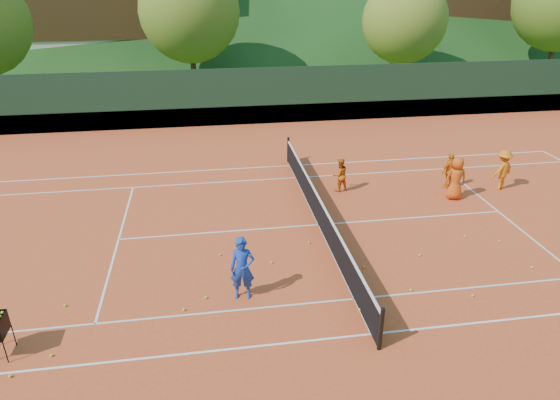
{
  "coord_description": "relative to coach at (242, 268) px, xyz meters",
  "views": [
    {
      "loc": [
        -3.51,
        -14.19,
        7.72
      ],
      "look_at": [
        -1.3,
        0.0,
        1.01
      ],
      "focal_mm": 32.0,
      "sensor_mm": 36.0,
      "label": 1
    }
  ],
  "objects": [
    {
      "name": "ground",
      "position": [
        2.81,
        3.57,
        -0.87
      ],
      "size": [
        400.0,
        400.0,
        0.0
      ],
      "primitive_type": "plane",
      "color": "#2E4E18",
      "rests_on": "ground"
    },
    {
      "name": "clay_court",
      "position": [
        2.81,
        3.57,
        -0.86
      ],
      "size": [
        40.0,
        24.0,
        0.02
      ],
      "primitive_type": "cube",
      "color": "#C84620",
      "rests_on": "ground"
    },
    {
      "name": "coach",
      "position": [
        0.0,
        0.0,
        0.0
      ],
      "size": [
        0.67,
        0.49,
        1.71
      ],
      "primitive_type": "imported",
      "rotation": [
        0.0,
        0.0,
        -0.13
      ],
      "color": "#1A3DA9",
      "rests_on": "clay_court"
    },
    {
      "name": "student_a",
      "position": [
        4.19,
        6.18,
        -0.21
      ],
      "size": [
        0.73,
        0.64,
        1.3
      ],
      "primitive_type": "imported",
      "rotation": [
        0.0,
        0.0,
        3.4
      ],
      "color": "orange",
      "rests_on": "clay_court"
    },
    {
      "name": "student_b",
      "position": [
        8.4,
        5.82,
        -0.15
      ],
      "size": [
        0.89,
        0.63,
        1.4
      ],
      "primitive_type": "imported",
      "rotation": [
        0.0,
        0.0,
        3.53
      ],
      "color": "orange",
      "rests_on": "clay_court"
    },
    {
      "name": "student_c",
      "position": [
        8.15,
        4.84,
        -0.06
      ],
      "size": [
        0.81,
        0.55,
        1.59
      ],
      "primitive_type": "imported",
      "rotation": [
        0.0,
        0.0,
        3.08
      ],
      "color": "#DD5313",
      "rests_on": "clay_court"
    },
    {
      "name": "student_d",
      "position": [
        10.3,
        5.4,
        -0.08
      ],
      "size": [
        1.15,
        0.92,
        1.55
      ],
      "primitive_type": "imported",
      "rotation": [
        0.0,
        0.0,
        3.53
      ],
      "color": "orange",
      "rests_on": "clay_court"
    },
    {
      "name": "tennis_ball_0",
      "position": [
        8.08,
        1.59,
        -0.82
      ],
      "size": [
        0.07,
        0.07,
        0.07
      ],
      "primitive_type": "sphere",
      "color": "#BEEE27",
      "rests_on": "clay_court"
    },
    {
      "name": "tennis_ball_1",
      "position": [
        8.17,
        0.08,
        -0.82
      ],
      "size": [
        0.07,
        0.07,
        0.07
      ],
      "primitive_type": "sphere",
      "color": "#BEEE27",
      "rests_on": "clay_court"
    },
    {
      "name": "tennis_ball_3",
      "position": [
        -0.95,
        0.06,
        -0.82
      ],
      "size": [
        0.07,
        0.07,
        0.07
      ],
      "primitive_type": "sphere",
      "color": "#BEEE27",
      "rests_on": "clay_court"
    },
    {
      "name": "tennis_ball_4",
      "position": [
        2.79,
        -1.03,
        -0.82
      ],
      "size": [
        0.07,
        0.07,
        0.07
      ],
      "primitive_type": "sphere",
      "color": "#BEEE27",
      "rests_on": "clay_court"
    },
    {
      "name": "tennis_ball_5",
      "position": [
        -4.33,
        -1.54,
        -0.82
      ],
      "size": [
        0.07,
        0.07,
        0.07
      ],
      "primitive_type": "sphere",
      "color": "#BEEE27",
      "rests_on": "clay_court"
    },
    {
      "name": "tennis_ball_6",
      "position": [
        -1.5,
        -0.36,
        -0.82
      ],
      "size": [
        0.07,
        0.07,
        0.07
      ],
      "primitive_type": "sphere",
      "color": "#BEEE27",
      "rests_on": "clay_court"
    },
    {
      "name": "tennis_ball_7",
      "position": [
        -4.45,
        0.26,
        -0.82
      ],
      "size": [
        0.07,
        0.07,
        0.07
      ],
      "primitive_type": "sphere",
      "color": "#BEEE27",
      "rests_on": "clay_court"
    },
    {
      "name": "tennis_ball_8",
      "position": [
        7.17,
        2.05,
        -0.82
      ],
      "size": [
        0.07,
        0.07,
        0.07
      ],
      "primitive_type": "sphere",
      "color": "#BEEE27",
      "rests_on": "clay_court"
    },
    {
      "name": "tennis_ball_9",
      "position": [
        4.37,
        -0.43,
        -0.82
      ],
      "size": [
        0.07,
        0.07,
        0.07
      ],
      "primitive_type": "sphere",
      "color": "#BEEE27",
      "rests_on": "clay_court"
    },
    {
      "name": "tennis_ball_10",
      "position": [
        5.85,
        -0.92,
        -0.82
      ],
      "size": [
        0.07,
        0.07,
        0.07
      ],
      "primitive_type": "sphere",
      "color": "#BEEE27",
      "rests_on": "clay_court"
    },
    {
      "name": "tennis_ball_11",
      "position": [
        0.94,
        1.46,
        -0.82
      ],
      "size": [
        0.07,
        0.07,
        0.07
      ],
      "primitive_type": "sphere",
      "color": "#BEEE27",
      "rests_on": "clay_court"
    },
    {
      "name": "tennis_ball_12",
      "position": [
        5.31,
        1.19,
        -0.82
      ],
      "size": [
        0.07,
        0.07,
        0.07
      ],
      "primitive_type": "sphere",
      "color": "#BEEE27",
      "rests_on": "clay_court"
    },
    {
      "name": "tennis_ball_15",
      "position": [
        2.24,
        2.41,
        -0.82
      ],
      "size": [
        0.07,
        0.07,
        0.07
      ],
      "primitive_type": "sphere",
      "color": "#BEEE27",
      "rests_on": "clay_court"
    },
    {
      "name": "tennis_ball_16",
      "position": [
        3.49,
        0.83,
        -0.82
      ],
      "size": [
        0.07,
        0.07,
        0.07
      ],
      "primitive_type": "sphere",
      "color": "#BEEE27",
      "rests_on": "clay_court"
    },
    {
      "name": "tennis_ball_19",
      "position": [
        -5.02,
        -2.06,
        -0.82
      ],
      "size": [
        0.07,
        0.07,
        0.07
      ],
      "primitive_type": "sphere",
      "color": "#BEEE27",
      "rests_on": "clay_court"
    },
    {
      "name": "tennis_ball_20",
      "position": [
        -0.5,
        2.11,
        -0.82
      ],
      "size": [
        0.07,
        0.07,
        0.07
      ],
      "primitive_type": "sphere",
      "color": "#BEEE27",
      "rests_on": "clay_court"
    },
    {
      "name": "tennis_ball_21",
      "position": [
        3.25,
        0.87,
        -0.82
      ],
      "size": [
        0.07,
        0.07,
        0.07
      ],
      "primitive_type": "sphere",
      "color": "#BEEE27",
      "rests_on": "clay_court"
    },
    {
      "name": "court_lines",
      "position": [
        2.81,
        3.57,
        -0.85
      ],
      "size": [
        23.83,
        11.03,
        0.0
      ],
      "color": "white",
      "rests_on": "clay_court"
    },
    {
      "name": "tennis_net",
      "position": [
        2.81,
        3.57,
        -0.35
      ],
      "size": [
        0.1,
        12.07,
        1.1
      ],
      "color": "black",
      "rests_on": "clay_court"
    },
    {
      "name": "perimeter_fence",
      "position": [
        2.81,
        3.57,
        0.39
      ],
      "size": [
        40.4,
        24.24,
        3.0
      ],
      "color": "#15301C",
      "rests_on": "clay_court"
    },
    {
      "name": "chalet_mid",
      "position": [
        8.81,
        37.57,
        4.12
      ],
      "size": [
        12.65,
        8.82,
        11.45
      ],
      "color": "beige",
      "rests_on": "ground"
    },
    {
      "name": "tree_b",
      "position": [
        -1.19,
        23.57,
        4.32
      ],
      "size": [
        6.4,
        6.4,
        8.4
      ],
      "color": "#3F2A19",
      "rests_on": "ground"
    },
    {
      "name": "tree_c",
      "position": [
        12.81,
        22.57,
        3.67
      ],
      "size": [
        5.6,
        5.6,
        7.35
      ],
      "color": "#3D2618",
      "rests_on": "ground"
    }
  ]
}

